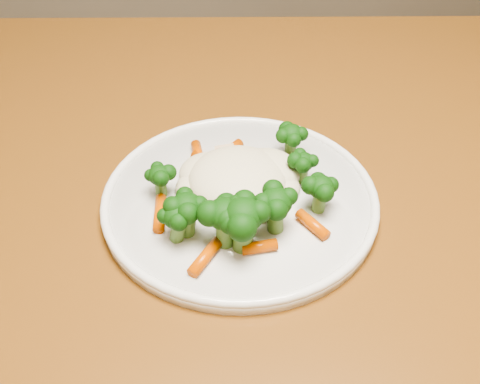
{
  "coord_description": "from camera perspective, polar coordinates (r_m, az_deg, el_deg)",
  "views": [
    {
      "loc": [
        -0.38,
        -0.86,
        1.2
      ],
      "look_at": [
        -0.3,
        -0.38,
        0.77
      ],
      "focal_mm": 45.0,
      "sensor_mm": 36.0,
      "label": 1
    }
  ],
  "objects": [
    {
      "name": "dining_table",
      "position": [
        0.78,
        6.85,
        -3.33
      ],
      "size": [
        1.32,
        0.98,
        0.75
      ],
      "rotation": [
        0.0,
        0.0,
        -0.15
      ],
      "color": "brown",
      "rests_on": "ground"
    },
    {
      "name": "plate",
      "position": [
        0.65,
        -0.0,
        -0.89
      ],
      "size": [
        0.3,
        0.3,
        0.01
      ],
      "primitive_type": "cylinder",
      "color": "white",
      "rests_on": "dining_table"
    },
    {
      "name": "meal",
      "position": [
        0.62,
        -0.07,
        0.12
      ],
      "size": [
        0.2,
        0.2,
        0.06
      ],
      "color": "beige",
      "rests_on": "plate"
    }
  ]
}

